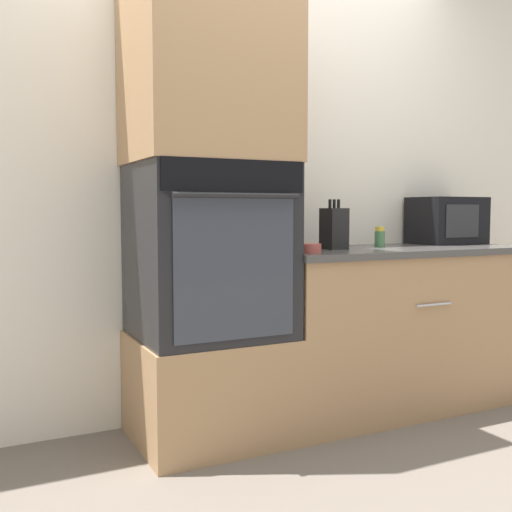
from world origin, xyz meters
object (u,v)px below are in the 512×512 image
(microwave, at_px, (447,221))
(condiment_jar_far, at_px, (331,238))
(condiment_jar_mid, at_px, (299,237))
(bowl, at_px, (308,248))
(wall_oven, at_px, (209,251))
(knife_block, at_px, (334,228))
(condiment_jar_near, at_px, (380,237))

(microwave, xyz_separation_m, condiment_jar_far, (-0.82, 0.00, -0.09))
(condiment_jar_mid, xyz_separation_m, condiment_jar_far, (0.17, -0.07, -0.01))
(microwave, relative_size, bowl, 3.32)
(wall_oven, xyz_separation_m, bowl, (0.44, -0.15, 0.01))
(knife_block, bearing_deg, condiment_jar_far, 61.69)
(condiment_jar_near, bearing_deg, wall_oven, -177.05)
(knife_block, xyz_separation_m, condiment_jar_near, (0.32, 0.03, -0.05))
(wall_oven, relative_size, condiment_jar_far, 7.55)
(microwave, distance_m, bowl, 1.18)
(wall_oven, bearing_deg, microwave, 5.03)
(condiment_jar_mid, bearing_deg, wall_oven, -160.96)
(knife_block, relative_size, condiment_jar_mid, 2.17)
(knife_block, distance_m, condiment_jar_near, 0.33)
(wall_oven, distance_m, condiment_jar_near, 1.02)
(bowl, xyz_separation_m, condiment_jar_near, (0.57, 0.20, 0.03))
(microwave, height_order, bowl, microwave)
(condiment_jar_far, bearing_deg, condiment_jar_mid, 158.01)
(wall_oven, bearing_deg, knife_block, 1.46)
(wall_oven, height_order, microwave, wall_oven)
(microwave, relative_size, condiment_jar_far, 3.83)
(knife_block, xyz_separation_m, condiment_jar_far, (0.07, 0.12, -0.06))
(bowl, distance_m, condiment_jar_near, 0.61)
(knife_block, bearing_deg, wall_oven, -178.54)
(knife_block, relative_size, condiment_jar_near, 2.30)
(wall_oven, bearing_deg, condiment_jar_far, 10.36)
(knife_block, distance_m, condiment_jar_far, 0.15)
(microwave, xyz_separation_m, condiment_jar_near, (-0.56, -0.09, -0.08))
(condiment_jar_mid, relative_size, condiment_jar_far, 1.12)
(bowl, height_order, condiment_jar_far, condiment_jar_far)
(microwave, xyz_separation_m, knife_block, (-0.88, -0.12, -0.03))
(microwave, distance_m, condiment_jar_mid, 0.99)
(knife_block, bearing_deg, microwave, 7.82)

